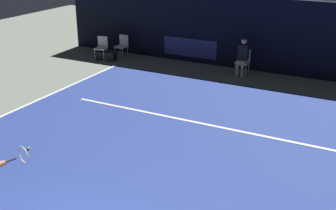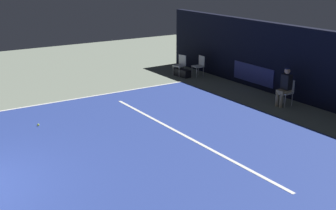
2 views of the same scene
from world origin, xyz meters
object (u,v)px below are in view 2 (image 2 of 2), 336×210
object	(u,v)px
courtside_chair_far	(199,65)
line_judge_on_chair	(285,86)
tennis_ball	(38,125)
courtside_chair_near	(180,64)
equipment_bag	(182,73)

from	to	relation	value
courtside_chair_far	line_judge_on_chair	bearing A→B (deg)	-1.35
tennis_ball	courtside_chair_near	bearing A→B (deg)	113.17
equipment_bag	tennis_ball	bearing A→B (deg)	-74.20
courtside_chair_near	tennis_ball	bearing A→B (deg)	-66.83
equipment_bag	courtside_chair_far	bearing A→B (deg)	54.53
line_judge_on_chair	courtside_chair_far	distance (m)	5.04
courtside_chair_near	courtside_chair_far	xyz separation A→B (m)	(0.57, 0.60, 0.00)
courtside_chair_near	courtside_chair_far	bearing A→B (deg)	46.53
line_judge_on_chair	courtside_chair_near	bearing A→B (deg)	-175.09
line_judge_on_chair	equipment_bag	world-z (taller)	line_judge_on_chair
courtside_chair_near	tennis_ball	size ratio (longest dim) A/B	12.94
courtside_chair_near	equipment_bag	world-z (taller)	courtside_chair_near
courtside_chair_far	tennis_ball	bearing A→B (deg)	-72.11
courtside_chair_near	tennis_ball	distance (m)	7.90
courtside_chair_far	equipment_bag	distance (m)	0.82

